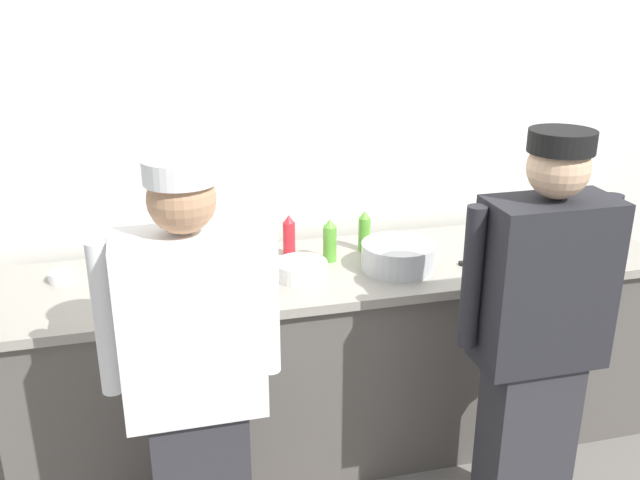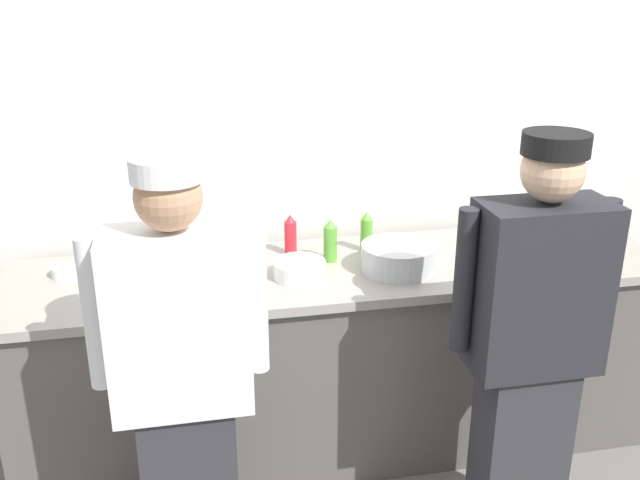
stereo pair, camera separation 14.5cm
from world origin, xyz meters
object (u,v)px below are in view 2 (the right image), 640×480
Objects in this scene: ramekin_red_sauce at (64,271)px; ramekin_yellow_sauce at (234,265)px; plate_stack_front at (192,273)px; ramekin_green_sauce at (116,281)px; chefs_knife at (485,265)px; chef_center at (532,342)px; plate_stack_rear at (300,269)px; mixing_bowl_steel at (398,257)px; squeeze_bottle_spare at (366,232)px; chef_near_left at (183,379)px; ramekin_orange_sauce at (198,256)px; squeeze_bottle_secondary at (290,235)px; sheet_tray at (557,245)px; squeeze_bottle_primary at (330,241)px.

ramekin_red_sauce is 1.08× the size of ramekin_yellow_sauce.
ramekin_green_sauce is at bearing 173.81° from plate_stack_front.
plate_stack_front is at bearing 176.80° from chefs_knife.
ramekin_green_sauce reaches higher than chefs_knife.
chef_center reaches higher than plate_stack_rear.
chefs_knife is (0.39, -0.04, -0.05)m from mixing_bowl_steel.
squeeze_bottle_spare is 1.33m from ramekin_red_sauce.
chef_near_left reaches higher than chefs_knife.
plate_stack_rear reaches higher than ramekin_green_sauce.
squeeze_bottle_secondary is at bearing 0.67° from ramekin_orange_sauce.
chefs_knife is at bearing -9.40° from ramekin_yellow_sauce.
sheet_tray reaches higher than chefs_knife.
mixing_bowl_steel is 3.98× the size of ramekin_orange_sauce.
ramekin_red_sauce is at bearing 171.13° from mixing_bowl_steel.
ramekin_green_sauce is (-0.76, -0.21, -0.07)m from squeeze_bottle_secondary.
ramekin_red_sauce is at bearing 173.95° from ramekin_yellow_sauce.
mixing_bowl_steel is at bearing 33.94° from chef_near_left.
ramekin_green_sauce is 0.98× the size of ramekin_yellow_sauce.
plate_stack_rear is 1.00m from ramekin_red_sauce.
ramekin_yellow_sauce is (0.71, -0.08, -0.00)m from ramekin_red_sauce.
squeeze_bottle_secondary is 0.70× the size of chefs_knife.
chef_center is 1.28m from ramekin_yellow_sauce.
squeeze_bottle_secondary is at bearing 27.98° from plate_stack_front.
chefs_knife is at bearing 81.77° from chef_center.
plate_stack_rear is 0.23m from squeeze_bottle_primary.
ramekin_orange_sauce is at bearing 174.60° from sheet_tray.
plate_stack_front is at bearing 176.62° from plate_stack_rear.
plate_stack_front reaches higher than sheet_tray.
ramekin_green_sauce is (-1.11, -0.18, -0.07)m from squeeze_bottle_spare.
squeeze_bottle_secondary is (0.51, 0.90, 0.14)m from chef_near_left.
plate_stack_rear is 0.81× the size of chefs_knife.
chef_near_left is at bearing -95.11° from plate_stack_front.
plate_stack_front is at bearing -177.38° from sheet_tray.
squeeze_bottle_primary reaches higher than ramekin_green_sauce.
ramekin_green_sauce reaches higher than ramekin_yellow_sauce.
ramekin_orange_sauce is at bearing 162.31° from mixing_bowl_steel.
ramekin_red_sauce is (-1.71, 0.87, 0.06)m from chef_center.
plate_stack_rear is at bearing -12.16° from ramekin_red_sauce.
ramekin_yellow_sauce is at bearing 31.48° from plate_stack_front.
chefs_knife is at bearing -13.88° from ramekin_orange_sauce.
chef_near_left reaches higher than mixing_bowl_steel.
squeeze_bottle_primary reaches higher than chefs_knife.
squeeze_bottle_secondary is at bearing 15.10° from ramekin_green_sauce.
squeeze_bottle_primary is (0.61, 0.13, 0.05)m from plate_stack_front.
sheet_tray is 0.45m from chefs_knife.
chef_center is 3.62× the size of sheet_tray.
sheet_tray is at bearing 19.19° from chefs_knife.
chef_center is at bearing -123.89° from sheet_tray.
plate_stack_rear reaches higher than ramekin_orange_sauce.
plate_stack_front is 0.86× the size of chefs_knife.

